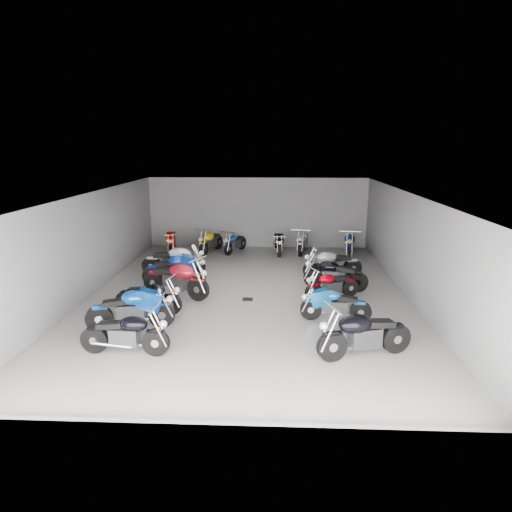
% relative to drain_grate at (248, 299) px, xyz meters
% --- Properties ---
extents(ground, '(14.00, 14.00, 0.00)m').
position_rel_drain_grate_xyz_m(ground, '(0.00, 0.50, -0.01)').
color(ground, gray).
rests_on(ground, ground).
extents(wall_back, '(10.00, 0.10, 3.20)m').
position_rel_drain_grate_xyz_m(wall_back, '(0.00, 7.50, 1.59)').
color(wall_back, gray).
rests_on(wall_back, ground).
extents(wall_left, '(0.10, 14.00, 3.20)m').
position_rel_drain_grate_xyz_m(wall_left, '(-5.00, 0.50, 1.59)').
color(wall_left, gray).
rests_on(wall_left, ground).
extents(wall_right, '(0.10, 14.00, 3.20)m').
position_rel_drain_grate_xyz_m(wall_right, '(5.00, 0.50, 1.59)').
color(wall_right, gray).
rests_on(wall_right, ground).
extents(ceiling, '(10.00, 14.00, 0.04)m').
position_rel_drain_grate_xyz_m(ceiling, '(0.00, 0.50, 3.21)').
color(ceiling, black).
rests_on(ceiling, wall_back).
extents(drain_grate, '(0.32, 0.32, 0.01)m').
position_rel_drain_grate_xyz_m(drain_grate, '(0.00, 0.00, 0.00)').
color(drain_grate, black).
rests_on(drain_grate, ground).
extents(motorcycle_left_a, '(2.09, 0.44, 0.92)m').
position_rel_drain_grate_xyz_m(motorcycle_left_a, '(-2.52, -3.89, 0.49)').
color(motorcycle_left_a, black).
rests_on(motorcycle_left_a, ground).
extents(motorcycle_left_b, '(2.24, 0.68, 0.99)m').
position_rel_drain_grate_xyz_m(motorcycle_left_b, '(-2.84, -2.44, 0.54)').
color(motorcycle_left_b, black).
rests_on(motorcycle_left_b, ground).
extents(motorcycle_left_c, '(1.98, 0.50, 0.87)m').
position_rel_drain_grate_xyz_m(motorcycle_left_c, '(-2.71, -1.27, 0.47)').
color(motorcycle_left_c, black).
rests_on(motorcycle_left_c, ground).
extents(motorcycle_left_d, '(2.26, 1.10, 1.06)m').
position_rel_drain_grate_xyz_m(motorcycle_left_d, '(-2.24, 0.16, 0.57)').
color(motorcycle_left_d, black).
rests_on(motorcycle_left_d, ground).
extents(motorcycle_left_e, '(2.17, 0.59, 0.96)m').
position_rel_drain_grate_xyz_m(motorcycle_left_e, '(-2.57, 1.53, 0.52)').
color(motorcycle_left_e, black).
rests_on(motorcycle_left_e, ground).
extents(motorcycle_left_f, '(2.35, 0.48, 1.03)m').
position_rel_drain_grate_xyz_m(motorcycle_left_f, '(-2.82, 2.47, 0.56)').
color(motorcycle_left_f, black).
rests_on(motorcycle_left_f, ground).
extents(motorcycle_right_a, '(2.22, 0.87, 1.01)m').
position_rel_drain_grate_xyz_m(motorcycle_right_a, '(2.83, -3.79, 0.54)').
color(motorcycle_right_a, black).
rests_on(motorcycle_right_a, ground).
extents(motorcycle_right_c, '(1.92, 0.42, 0.84)m').
position_rel_drain_grate_xyz_m(motorcycle_right_c, '(2.46, -1.63, 0.45)').
color(motorcycle_right_c, black).
rests_on(motorcycle_right_c, ground).
extents(motorcycle_right_d, '(1.74, 0.86, 0.81)m').
position_rel_drain_grate_xyz_m(motorcycle_right_d, '(2.58, 0.19, 0.44)').
color(motorcycle_right_d, black).
rests_on(motorcycle_right_d, ground).
extents(motorcycle_right_e, '(2.07, 0.77, 0.94)m').
position_rel_drain_grate_xyz_m(motorcycle_right_e, '(2.79, 1.16, 0.51)').
color(motorcycle_right_e, black).
rests_on(motorcycle_right_e, ground).
extents(motorcycle_right_f, '(2.16, 0.67, 0.96)m').
position_rel_drain_grate_xyz_m(motorcycle_right_f, '(2.86, 2.47, 0.52)').
color(motorcycle_right_f, black).
rests_on(motorcycle_right_f, ground).
extents(motorcycle_back_a, '(0.50, 2.07, 0.91)m').
position_rel_drain_grate_xyz_m(motorcycle_back_a, '(-3.73, 6.13, 0.49)').
color(motorcycle_back_a, black).
rests_on(motorcycle_back_a, ground).
extents(motorcycle_back_b, '(0.75, 2.11, 0.95)m').
position_rel_drain_grate_xyz_m(motorcycle_back_b, '(-2.02, 6.16, 0.51)').
color(motorcycle_back_b, black).
rests_on(motorcycle_back_b, ground).
extents(motorcycle_back_c, '(0.84, 1.76, 0.82)m').
position_rel_drain_grate_xyz_m(motorcycle_back_c, '(-0.96, 6.28, 0.44)').
color(motorcycle_back_c, black).
rests_on(motorcycle_back_c, ground).
extents(motorcycle_back_d, '(0.44, 2.00, 0.88)m').
position_rel_drain_grate_xyz_m(motorcycle_back_d, '(0.94, 6.12, 0.47)').
color(motorcycle_back_d, black).
rests_on(motorcycle_back_d, ground).
extents(motorcycle_back_e, '(0.59, 2.11, 0.93)m').
position_rel_drain_grate_xyz_m(motorcycle_back_e, '(2.04, 6.35, 0.50)').
color(motorcycle_back_e, black).
rests_on(motorcycle_back_e, ground).
extents(motorcycle_back_f, '(0.54, 2.20, 0.97)m').
position_rel_drain_grate_xyz_m(motorcycle_back_f, '(4.00, 5.90, 0.52)').
color(motorcycle_back_f, black).
rests_on(motorcycle_back_f, ground).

